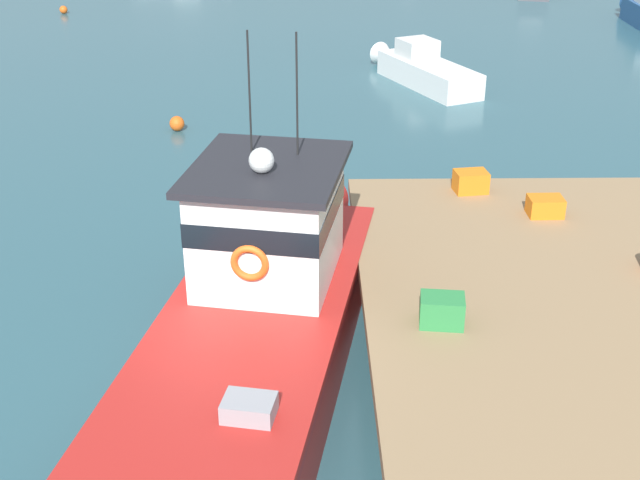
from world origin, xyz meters
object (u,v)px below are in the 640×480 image
object	(u,v)px
mooring_buoy_inshore	(177,123)
crate_single_far	(442,310)
main_fishing_boat	(261,308)
mooring_buoy_spare_mooring	(64,10)
crate_single_by_cleat	(545,206)
moored_boat_near_channel	(422,69)
crate_stack_mid_dock	(471,181)

from	to	relation	value
mooring_buoy_inshore	crate_single_far	bearing A→B (deg)	-65.83
main_fishing_boat	mooring_buoy_inshore	size ratio (longest dim) A/B	24.67
main_fishing_boat	mooring_buoy_spare_mooring	world-z (taller)	main_fishing_boat
crate_single_by_cleat	mooring_buoy_spare_mooring	size ratio (longest dim) A/B	1.72
crate_single_by_cleat	moored_boat_near_channel	size ratio (longest dim) A/B	0.11
crate_single_far	mooring_buoy_inshore	bearing A→B (deg)	114.17
crate_stack_mid_dock	crate_single_by_cleat	distance (m)	1.57
crate_single_by_cleat	mooring_buoy_inshore	distance (m)	11.44
mooring_buoy_spare_mooring	crate_single_by_cleat	bearing A→B (deg)	-58.74
crate_stack_mid_dock	crate_single_by_cleat	world-z (taller)	crate_stack_mid_dock
main_fishing_boat	mooring_buoy_inshore	xyz separation A→B (m)	(-2.84, 11.17, -0.80)
main_fishing_boat	mooring_buoy_spare_mooring	xyz separation A→B (m)	(-10.20, 27.63, -0.83)
mooring_buoy_spare_mooring	crate_single_far	bearing A→B (deg)	-65.89
crate_stack_mid_dock	crate_single_by_cleat	bearing A→B (deg)	-44.49
mooring_buoy_spare_mooring	mooring_buoy_inshore	size ratio (longest dim) A/B	0.87
crate_stack_mid_dock	moored_boat_near_channel	distance (m)	11.98
main_fishing_boat	mooring_buoy_inshore	world-z (taller)	main_fishing_boat
moored_boat_near_channel	mooring_buoy_inshore	distance (m)	8.61
main_fishing_boat	crate_single_by_cleat	size ratio (longest dim) A/B	16.61
crate_single_by_cleat	crate_stack_mid_dock	bearing A→B (deg)	135.51
crate_stack_mid_dock	main_fishing_boat	bearing A→B (deg)	-133.85
crate_stack_mid_dock	moored_boat_near_channel	xyz separation A→B (m)	(0.63, 11.93, -0.94)
mooring_buoy_spare_mooring	crate_stack_mid_dock	bearing A→B (deg)	-59.54
crate_single_far	mooring_buoy_inshore	xyz separation A→B (m)	(-5.37, 11.96, -1.21)
main_fishing_boat	crate_stack_mid_dock	world-z (taller)	main_fishing_boat
mooring_buoy_inshore	crate_single_by_cleat	bearing A→B (deg)	-47.29
mooring_buoy_inshore	crate_stack_mid_dock	bearing A→B (deg)	-47.74
main_fishing_boat	mooring_buoy_inshore	bearing A→B (deg)	104.28
crate_stack_mid_dock	moored_boat_near_channel	bearing A→B (deg)	86.97
moored_boat_near_channel	mooring_buoy_inshore	size ratio (longest dim) A/B	13.01
mooring_buoy_inshore	mooring_buoy_spare_mooring	bearing A→B (deg)	114.07
crate_stack_mid_dock	mooring_buoy_inshore	bearing A→B (deg)	132.26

